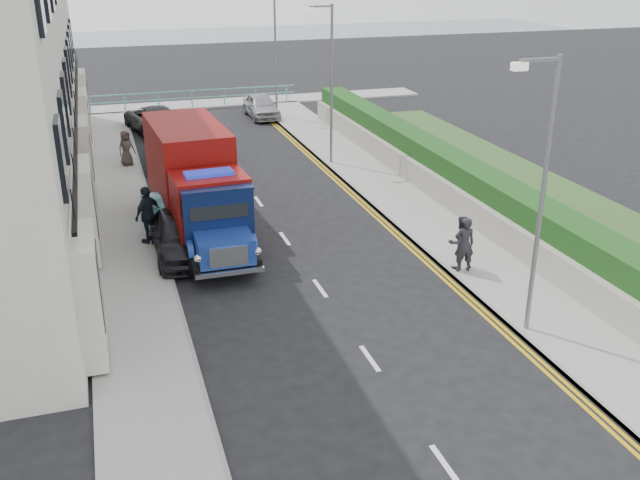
# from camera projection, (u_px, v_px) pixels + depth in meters

# --- Properties ---
(ground) EXTENTS (120.00, 120.00, 0.00)m
(ground) POSITION_uv_depth(u_px,v_px,m) (343.00, 320.00, 18.94)
(ground) COLOR black
(ground) RESTS_ON ground
(pavement_west) EXTENTS (2.40, 38.00, 0.12)m
(pavement_west) POSITION_uv_depth(u_px,v_px,m) (123.00, 223.00, 25.41)
(pavement_west) COLOR gray
(pavement_west) RESTS_ON ground
(pavement_east) EXTENTS (2.60, 38.00, 0.12)m
(pavement_east) POSITION_uv_depth(u_px,v_px,m) (394.00, 195.00, 28.32)
(pavement_east) COLOR gray
(pavement_east) RESTS_ON ground
(promenade) EXTENTS (30.00, 2.50, 0.12)m
(promenade) POSITION_uv_depth(u_px,v_px,m) (191.00, 105.00, 44.50)
(promenade) COLOR gray
(promenade) RESTS_ON ground
(sea_plane) EXTENTS (120.00, 120.00, 0.00)m
(sea_plane) POSITION_uv_depth(u_px,v_px,m) (148.00, 46.00, 71.86)
(sea_plane) COLOR slate
(sea_plane) RESTS_ON ground
(garden_east) EXTENTS (1.45, 28.00, 1.75)m
(garden_east) POSITION_uv_depth(u_px,v_px,m) (439.00, 171.00, 28.53)
(garden_east) COLOR #B2AD9E
(garden_east) RESTS_ON ground
(seafront_railing) EXTENTS (13.00, 0.08, 1.11)m
(seafront_railing) POSITION_uv_depth(u_px,v_px,m) (192.00, 99.00, 43.59)
(seafront_railing) COLOR #59B2A5
(seafront_railing) RESTS_ON ground
(lamp_near) EXTENTS (1.23, 0.18, 7.00)m
(lamp_near) POSITION_uv_depth(u_px,v_px,m) (539.00, 185.00, 16.81)
(lamp_near) COLOR slate
(lamp_near) RESTS_ON ground
(lamp_mid) EXTENTS (1.23, 0.18, 7.00)m
(lamp_mid) POSITION_uv_depth(u_px,v_px,m) (329.00, 76.00, 30.92)
(lamp_mid) COLOR slate
(lamp_mid) RESTS_ON ground
(lamp_far) EXTENTS (1.23, 0.18, 7.00)m
(lamp_far) POSITION_uv_depth(u_px,v_px,m) (273.00, 48.00, 39.74)
(lamp_far) COLOR slate
(lamp_far) RESTS_ON ground
(bedford_lorry) EXTENTS (2.23, 5.45, 2.56)m
(bedford_lorry) POSITION_uv_depth(u_px,v_px,m) (216.00, 226.00, 22.04)
(bedford_lorry) COLOR black
(bedford_lorry) RESTS_ON ground
(red_lorry) EXTENTS (2.67, 6.90, 3.55)m
(red_lorry) POSITION_uv_depth(u_px,v_px,m) (193.00, 176.00, 24.54)
(red_lorry) COLOR black
(red_lorry) RESTS_ON ground
(parked_car_front) EXTENTS (1.72, 4.27, 1.45)m
(parked_car_front) POSITION_uv_depth(u_px,v_px,m) (180.00, 234.00, 22.65)
(parked_car_front) COLOR black
(parked_car_front) RESTS_ON ground
(parked_car_mid) EXTENTS (1.83, 4.13, 1.32)m
(parked_car_mid) POSITION_uv_depth(u_px,v_px,m) (171.00, 216.00, 24.38)
(parked_car_mid) COLOR #65C0D9
(parked_car_mid) RESTS_ON ground
(parked_car_rear) EXTENTS (2.56, 5.49, 1.55)m
(parked_car_rear) POSITION_uv_depth(u_px,v_px,m) (170.00, 146.00, 32.49)
(parked_car_rear) COLOR #98989C
(parked_car_rear) RESTS_ON ground
(seafront_car_left) EXTENTS (3.33, 5.46, 1.41)m
(seafront_car_left) POSITION_uv_depth(u_px,v_px,m) (154.00, 119.00, 38.05)
(seafront_car_left) COLOR black
(seafront_car_left) RESTS_ON ground
(seafront_car_right) EXTENTS (1.63, 3.97, 1.35)m
(seafront_car_right) POSITION_uv_depth(u_px,v_px,m) (261.00, 106.00, 41.28)
(seafront_car_right) COLOR #A3A2A7
(seafront_car_right) RESTS_ON ground
(pedestrian_east_near) EXTENTS (0.67, 0.49, 1.71)m
(pedestrian_east_near) POSITION_uv_depth(u_px,v_px,m) (464.00, 244.00, 21.23)
(pedestrian_east_near) COLOR black
(pedestrian_east_near) RESTS_ON pavement_east
(pedestrian_east_far) EXTENTS (0.83, 0.66, 1.66)m
(pedestrian_east_far) POSITION_uv_depth(u_px,v_px,m) (460.00, 242.00, 21.46)
(pedestrian_east_far) COLOR #332D37
(pedestrian_east_far) RESTS_ON pavement_east
(pedestrian_west_near) EXTENTS (1.15, 1.11, 1.92)m
(pedestrian_west_near) POSITION_uv_depth(u_px,v_px,m) (148.00, 215.00, 23.31)
(pedestrian_west_near) COLOR black
(pedestrian_west_near) RESTS_ON pavement_west
(pedestrian_west_far) EXTENTS (0.91, 0.79, 1.57)m
(pedestrian_west_far) POSITION_uv_depth(u_px,v_px,m) (126.00, 148.00, 31.71)
(pedestrian_west_far) COLOR #3C2F2B
(pedestrian_west_far) RESTS_ON pavement_west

